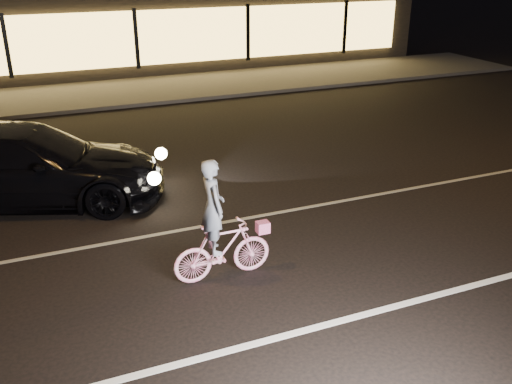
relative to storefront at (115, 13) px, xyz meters
name	(u,v)px	position (x,y,z in m)	size (l,w,h in m)	color
ground	(332,260)	(0.00, -18.97, -2.15)	(90.00, 90.00, 0.00)	black
lane_stripe_near	(384,309)	(0.00, -20.47, -2.14)	(60.00, 0.12, 0.01)	silver
lane_stripe_far	(280,212)	(0.00, -16.97, -2.14)	(60.00, 0.10, 0.01)	gray
sidewalk	(150,90)	(0.00, -5.97, -2.09)	(30.00, 4.00, 0.12)	#383533
storefront	(115,13)	(0.00, 0.00, 0.00)	(25.40, 8.42, 4.20)	black
cyclist	(220,237)	(-1.85, -18.76, -1.45)	(1.56, 0.54, 1.96)	#FF3780
sedan	(26,165)	(-4.40, -14.55, -1.37)	(5.76, 3.79, 1.55)	black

